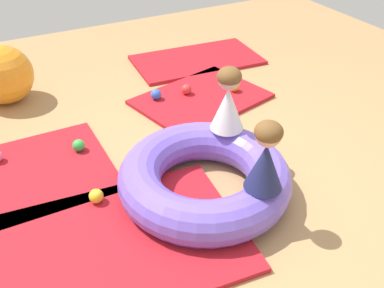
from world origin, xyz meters
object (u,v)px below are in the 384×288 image
child_in_white (228,100)px  play_ball_green_second (79,145)px  play_ball_red (186,89)px  inflatable_cushion (204,177)px  play_ball_orange (234,87)px  play_ball_yellow (96,196)px  exercise_ball_large (3,75)px  child_in_navy (266,157)px  play_ball_blue (156,94)px

child_in_white → play_ball_green_second: (-1.07, 0.65, -0.49)m
child_in_white → play_ball_red: child_in_white is taller
inflatable_cushion → play_ball_orange: 1.65m
child_in_white → play_ball_red: (0.22, 1.14, -0.49)m
play_ball_yellow → exercise_ball_large: size_ratio=0.18×
child_in_navy → play_ball_orange: size_ratio=4.78×
inflatable_cushion → play_ball_orange: size_ratio=12.25×
play_ball_orange → play_ball_yellow: bearing=-151.1°
play_ball_yellow → exercise_ball_large: bearing=98.9°
inflatable_cushion → play_ball_green_second: (-0.70, 0.96, -0.07)m
child_in_navy → play_ball_blue: size_ratio=4.68×
play_ball_orange → child_in_navy: bearing=-117.0°
inflatable_cushion → play_ball_green_second: inflatable_cushion is taller
inflatable_cushion → child_in_white: child_in_white is taller
inflatable_cushion → play_ball_yellow: 0.81m
play_ball_blue → play_ball_yellow: size_ratio=1.00×
child_in_white → play_ball_orange: (0.69, 0.96, -0.49)m
inflatable_cushion → child_in_navy: child_in_navy is taller
play_ball_red → play_ball_yellow: (-1.35, -1.19, 0.00)m
child_in_navy → play_ball_orange: bearing=-106.2°
play_ball_red → play_ball_green_second: bearing=-159.1°
play_ball_blue → play_ball_yellow: bearing=-129.6°
play_ball_red → child_in_navy: bearing=-101.7°
child_in_navy → play_ball_yellow: child_in_navy is taller
play_ball_yellow → play_ball_green_second: size_ratio=1.03×
child_in_navy → play_ball_blue: bearing=-81.0°
child_in_white → inflatable_cushion: bearing=-23.4°
child_in_navy → play_ball_yellow: 1.28m
play_ball_blue → play_ball_orange: (0.80, -0.23, -0.00)m
play_ball_orange → child_in_white: bearing=-125.9°
play_ball_orange → play_ball_green_second: same height
child_in_navy → play_ball_orange: (0.87, 1.70, -0.47)m
exercise_ball_large → play_ball_blue: bearing=-29.1°
child_in_navy → exercise_ball_large: child_in_navy is taller
play_ball_green_second → child_in_white: bearing=-31.3°
child_in_white → play_ball_green_second: size_ratio=5.03×
play_ball_blue → play_ball_orange: bearing=-15.7°
inflatable_cushion → child_in_navy: bearing=-65.5°
play_ball_blue → exercise_ball_large: exercise_ball_large is taller
child_in_white → play_ball_green_second: bearing=-94.1°
child_in_white → play_ball_blue: bearing=-147.4°
exercise_ball_large → play_ball_orange: bearing=-24.4°
inflatable_cushion → play_ball_yellow: size_ratio=11.97×
child_in_white → play_ball_red: bearing=-163.5°
play_ball_orange → exercise_ball_large: bearing=155.6°
play_ball_orange → play_ball_green_second: 1.79m
play_ball_green_second → play_ball_red: bearing=20.9°
exercise_ball_large → play_ball_red: bearing=-25.3°
inflatable_cushion → play_ball_blue: size_ratio=12.00×
play_ball_green_second → exercise_ball_large: (-0.38, 1.28, 0.20)m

